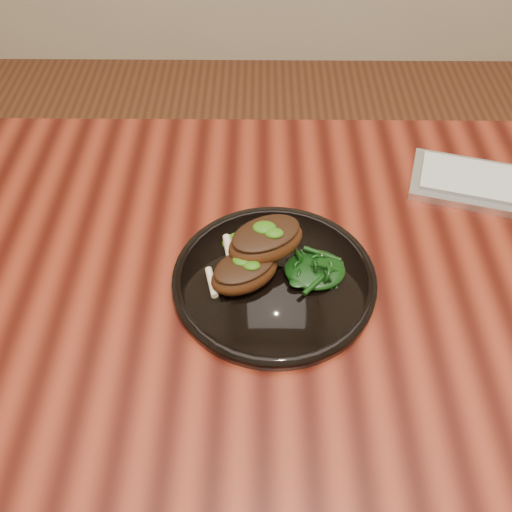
% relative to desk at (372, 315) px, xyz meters
% --- Properties ---
extents(desk, '(1.60, 0.80, 0.75)m').
position_rel_desk_xyz_m(desk, '(0.00, 0.00, 0.00)').
color(desk, '#320B06').
rests_on(desk, ground).
extents(plate, '(0.29, 0.29, 0.02)m').
position_rel_desk_xyz_m(plate, '(-0.15, -0.01, 0.09)').
color(plate, black).
rests_on(plate, desk).
extents(lamb_chop_front, '(0.12, 0.11, 0.05)m').
position_rel_desk_xyz_m(lamb_chop_front, '(-0.19, -0.02, 0.12)').
color(lamb_chop_front, '#411F0C').
rests_on(lamb_chop_front, plate).
extents(lamb_chop_back, '(0.13, 0.12, 0.05)m').
position_rel_desk_xyz_m(lamb_chop_back, '(-0.17, 0.02, 0.14)').
color(lamb_chop_back, '#411F0C').
rests_on(lamb_chop_back, plate).
extents(herb_smear, '(0.08, 0.05, 0.01)m').
position_rel_desk_xyz_m(herb_smear, '(-0.19, 0.06, 0.10)').
color(herb_smear, '#1A4B08').
rests_on(herb_smear, plate).
extents(greens_heap, '(0.09, 0.08, 0.03)m').
position_rel_desk_xyz_m(greens_heap, '(-0.10, -0.00, 0.11)').
color(greens_heap, black).
rests_on(greens_heap, plate).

